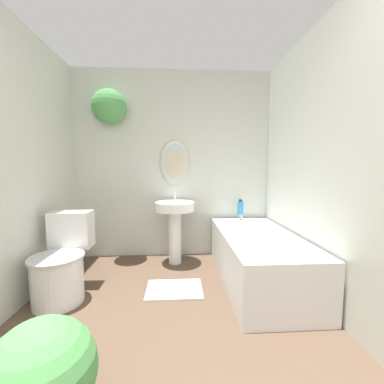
% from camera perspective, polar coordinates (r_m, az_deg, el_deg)
% --- Properties ---
extents(wall_back, '(2.62, 0.41, 2.40)m').
position_cam_1_polar(wall_back, '(3.10, -6.84, 8.54)').
color(wall_back, silver).
rests_on(wall_back, ground_plane).
extents(wall_right, '(0.06, 3.01, 2.40)m').
position_cam_1_polar(wall_right, '(2.04, 33.47, 6.02)').
color(wall_right, silver).
rests_on(wall_right, ground_plane).
extents(toilet, '(0.44, 0.62, 0.74)m').
position_cam_1_polar(toilet, '(2.47, -28.99, -15.11)').
color(toilet, white).
rests_on(toilet, ground_plane).
extents(pedestal_sink, '(0.47, 0.47, 0.86)m').
position_cam_1_polar(pedestal_sink, '(2.87, -4.17, -6.48)').
color(pedestal_sink, white).
rests_on(pedestal_sink, ground_plane).
extents(bathtub, '(0.72, 1.51, 0.58)m').
position_cam_1_polar(bathtub, '(2.58, 15.64, -14.81)').
color(bathtub, silver).
rests_on(bathtub, ground_plane).
extents(shampoo_bottle, '(0.08, 0.08, 0.19)m').
position_cam_1_polar(shampoo_bottle, '(3.07, 11.66, -3.68)').
color(shampoo_bottle, '#2D84C6').
rests_on(shampoo_bottle, bathtub).
extents(potted_plant, '(0.42, 0.42, 0.57)m').
position_cam_1_polar(potted_plant, '(1.32, -32.76, -34.40)').
color(potted_plant, silver).
rests_on(potted_plant, ground_plane).
extents(bath_mat, '(0.53, 0.37, 0.02)m').
position_cam_1_polar(bath_mat, '(2.43, -4.31, -22.50)').
color(bath_mat, silver).
rests_on(bath_mat, ground_plane).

